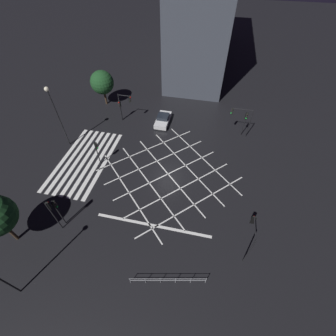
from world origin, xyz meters
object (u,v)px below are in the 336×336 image
traffic_light_se_cross (57,208)px  street_tree_far (102,82)px  traffic_light_sw_main (120,106)px  traffic_light_sw_cross (125,102)px  traffic_light_se_main (51,211)px  traffic_light_nw_main (245,119)px  waiting_car (163,119)px  street_lamp_east (53,105)px  traffic_light_ne_main (252,233)px  traffic_light_median_south (97,149)px  traffic_light_nw_cross (241,116)px

traffic_light_se_cross → street_tree_far: (-22.03, -4.93, 0.95)m
traffic_light_sw_main → street_tree_far: 5.89m
traffic_light_sw_cross → street_tree_far: size_ratio=0.80×
traffic_light_se_main → traffic_light_se_cross: size_ratio=1.12×
traffic_light_nw_main → waiting_car: 11.82m
street_lamp_east → waiting_car: (-7.52, 11.50, -5.44)m
traffic_light_se_main → traffic_light_ne_main: 17.67m
traffic_light_median_south → traffic_light_ne_main: bearing=-23.2°
street_tree_far → traffic_light_se_main: bearing=12.0°
traffic_light_sw_main → traffic_light_nw_cross: bearing=89.5°
traffic_light_ne_main → traffic_light_nw_main: bearing=0.5°
traffic_light_median_south → traffic_light_nw_cross: traffic_light_nw_cross is taller
traffic_light_sw_cross → traffic_light_se_cross: bearing=-90.9°
traffic_light_sw_main → traffic_light_nw_cross: size_ratio=0.74×
traffic_light_sw_cross → street_lamp_east: bearing=-131.5°
street_tree_far → waiting_car: 11.55m
waiting_car → traffic_light_se_main: bearing=-16.9°
traffic_light_sw_cross → traffic_light_nw_cross: traffic_light_nw_cross is taller
traffic_light_ne_main → traffic_light_se_main: bearing=95.3°
traffic_light_se_cross → traffic_light_sw_main: bearing=92.2°
traffic_light_ne_main → street_tree_far: street_tree_far is taller
traffic_light_sw_main → traffic_light_sw_cross: 1.32m
traffic_light_ne_main → traffic_light_median_south: bearing=66.8°
traffic_light_sw_main → street_tree_far: size_ratio=0.59×
traffic_light_nw_main → street_tree_far: 22.59m
traffic_light_se_main → traffic_light_sw_main: traffic_light_se_main is taller
traffic_light_se_cross → traffic_light_nw_cross: 24.46m
traffic_light_se_cross → traffic_light_nw_main: (-18.17, 17.31, -0.05)m
traffic_light_median_south → traffic_light_nw_cross: bearing=29.6°
traffic_light_median_south → traffic_light_nw_cross: (-9.41, 16.53, 0.76)m
traffic_light_se_cross → waiting_car: size_ratio=0.94×
traffic_light_se_main → traffic_light_ne_main: traffic_light_se_main is taller
traffic_light_ne_main → traffic_light_se_cross: bearing=93.7°
traffic_light_sw_cross → street_lamp_east: size_ratio=0.53×
traffic_light_se_cross → street_tree_far: bearing=102.6°
traffic_light_se_cross → traffic_light_sw_main: size_ratio=1.18×
traffic_light_sw_main → street_lamp_east: street_lamp_east is taller
street_tree_far → traffic_light_sw_main: bearing=47.5°
street_tree_far → waiting_car: street_tree_far is taller
traffic_light_se_main → waiting_car: (-19.17, 5.82, -2.46)m
traffic_light_se_main → traffic_light_sw_cross: bearing=-1.3°
traffic_light_nw_main → street_tree_far: (-3.86, -22.24, 1.00)m
traffic_light_sw_main → traffic_light_nw_cross: 17.26m
traffic_light_median_south → traffic_light_sw_main: bearing=94.2°
traffic_light_median_south → traffic_light_sw_main: size_ratio=1.07×
traffic_light_sw_main → traffic_light_median_south: bearing=4.2°
traffic_light_se_cross → traffic_light_ne_main: (-1.13, 17.46, 0.33)m
street_lamp_east → street_tree_far: size_ratio=1.51×
traffic_light_nw_cross → traffic_light_sw_main: bearing=-0.5°
street_lamp_east → traffic_light_sw_main: bearing=143.9°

